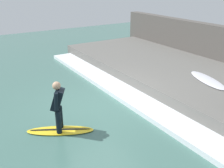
% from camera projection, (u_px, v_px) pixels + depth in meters
% --- Properties ---
extents(ground_plane, '(28.00, 28.00, 0.00)m').
position_uv_depth(ground_plane, '(99.00, 107.00, 8.43)').
color(ground_plane, '#426B60').
extents(concrete_ledge, '(4.40, 12.86, 0.51)m').
position_uv_depth(concrete_ledge, '(185.00, 77.00, 10.26)').
color(concrete_ledge, '#66635E').
rests_on(concrete_ledge, ground_plane).
extents(wave_foam_crest, '(0.93, 12.22, 0.16)m').
position_uv_depth(wave_foam_crest, '(130.00, 96.00, 9.01)').
color(wave_foam_crest, silver).
rests_on(wave_foam_crest, ground_plane).
extents(surfboard_riding, '(1.80, 1.30, 0.07)m').
position_uv_depth(surfboard_riding, '(60.00, 130.00, 7.08)').
color(surfboard_riding, yellow).
rests_on(surfboard_riding, ground_plane).
extents(surfer_riding, '(0.51, 0.54, 1.39)m').
position_uv_depth(surfer_riding, '(58.00, 104.00, 6.78)').
color(surfer_riding, black).
rests_on(surfer_riding, surfboard_riding).
extents(surfboard_spare, '(1.15, 2.00, 0.06)m').
position_uv_depth(surfboard_spare, '(207.00, 80.00, 9.20)').
color(surfboard_spare, silver).
rests_on(surfboard_spare, concrete_ledge).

